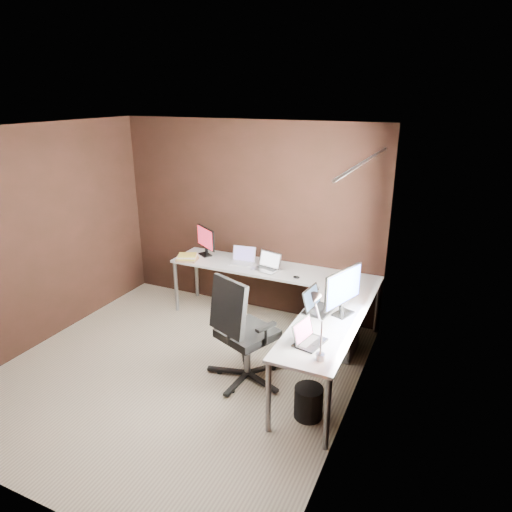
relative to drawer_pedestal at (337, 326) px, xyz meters
The scene contains 15 objects.
room 1.82m from the drawer_pedestal, 135.13° to the right, with size 3.60×3.60×2.50m.
desk 0.71m from the drawer_pedestal, 169.36° to the right, with size 2.65×2.25×0.73m.
drawer_pedestal is the anchor object (origin of this frame).
monitor_left 2.11m from the drawer_pedestal, 167.51° to the left, with size 0.39×0.26×0.39m.
monitor_right 0.88m from the drawer_pedestal, 73.65° to the right, with size 0.23×0.55×0.47m.
laptop_white 1.50m from the drawer_pedestal, 165.01° to the left, with size 0.33×0.25×0.20m.
laptop_silver 1.14m from the drawer_pedestal, 163.76° to the left, with size 0.36×0.29×0.21m.
laptop_black_big 0.72m from the drawer_pedestal, 101.32° to the right, with size 0.28×0.37×0.23m.
laptop_black_small 1.27m from the drawer_pedestal, 89.25° to the right, with size 0.27×0.33×0.20m.
book_stack 2.13m from the drawer_pedestal, behind, with size 0.30×0.27×0.08m.
mouse_left 2.09m from the drawer_pedestal, behind, with size 0.09×0.06×0.04m, color black.
mouse_corner 0.74m from the drawer_pedestal, 164.01° to the left, with size 0.08×0.05×0.03m, color black.
desk_lamp 1.55m from the drawer_pedestal, 84.20° to the right, with size 0.19×0.21×0.55m.
office_chair 1.19m from the drawer_pedestal, 127.33° to the right, with size 0.65×0.69×1.16m.
wastebasket 1.24m from the drawer_pedestal, 86.75° to the right, with size 0.26×0.26×0.30m, color black.
Camera 1 is at (2.50, -3.42, 2.82)m, focal length 32.00 mm.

